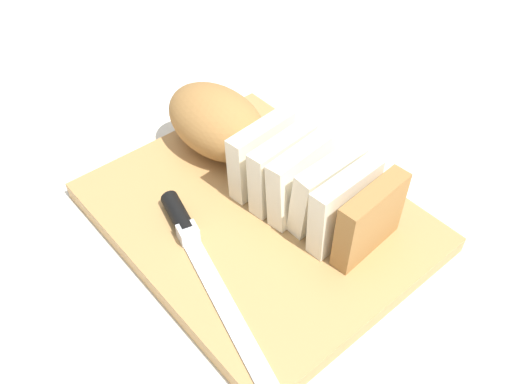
% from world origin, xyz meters
% --- Properties ---
extents(ground_plane, '(3.00, 3.00, 0.00)m').
position_xyz_m(ground_plane, '(0.00, 0.00, 0.00)').
color(ground_plane, silver).
extents(cutting_board, '(0.39, 0.32, 0.02)m').
position_xyz_m(cutting_board, '(0.00, 0.00, 0.01)').
color(cutting_board, tan).
rests_on(cutting_board, ground_plane).
extents(bread_loaf, '(0.34, 0.13, 0.09)m').
position_xyz_m(bread_loaf, '(-0.05, 0.04, 0.07)').
color(bread_loaf, '#A8753D').
rests_on(bread_loaf, cutting_board).
extents(bread_knife, '(0.29, 0.08, 0.02)m').
position_xyz_m(bread_knife, '(0.00, -0.09, 0.03)').
color(bread_knife, silver).
rests_on(bread_knife, cutting_board).
extents(crumb_near_knife, '(0.00, 0.00, 0.00)m').
position_xyz_m(crumb_near_knife, '(0.01, 0.01, 0.02)').
color(crumb_near_knife, '#996633').
rests_on(crumb_near_knife, cutting_board).
extents(crumb_near_loaf, '(0.00, 0.00, 0.00)m').
position_xyz_m(crumb_near_loaf, '(0.02, -0.00, 0.02)').
color(crumb_near_loaf, '#996633').
rests_on(crumb_near_loaf, cutting_board).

